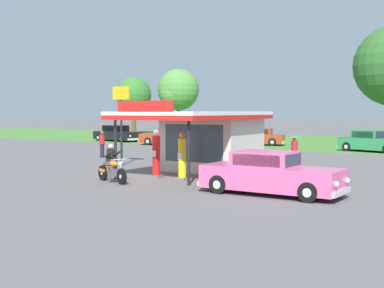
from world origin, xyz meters
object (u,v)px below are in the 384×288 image
object	(u,v)px
gas_pump_nearside	(156,156)
bystander_strolling_foreground	(102,143)
gas_pump_offside	(182,158)
parked_car_second_row_spare	(372,142)
parked_car_back_row_far_left	(117,134)
parked_car_back_row_far_right	(254,137)
motorcycle_with_rider	(111,166)
parked_car_back_row_centre	(172,137)
spare_tire_stack	(249,172)
featured_classic_sedan	(270,175)
bystander_standing_back_lot	(202,138)
roadside_pole_sign	(121,111)
bystander_chatting_near_pumps	(294,151)

from	to	relation	value
gas_pump_nearside	bystander_strolling_foreground	world-z (taller)	gas_pump_nearside
gas_pump_offside	parked_car_second_row_spare	distance (m)	20.25
parked_car_back_row_far_left	parked_car_back_row_far_right	xyz separation A→B (m)	(13.75, 1.85, -0.03)
motorcycle_with_rider	bystander_strolling_foreground	size ratio (longest dim) A/B	1.26
motorcycle_with_rider	parked_car_back_row_centre	size ratio (longest dim) A/B	0.37
gas_pump_nearside	spare_tire_stack	size ratio (longest dim) A/B	2.93
featured_classic_sedan	parked_car_back_row_centre	bearing A→B (deg)	131.87
parked_car_back_row_far_left	spare_tire_stack	bearing A→B (deg)	-38.85
motorcycle_with_rider	parked_car_back_row_far_right	distance (m)	25.06
bystander_standing_back_lot	roadside_pole_sign	xyz separation A→B (m)	(2.54, -12.47, 2.02)
featured_classic_sedan	spare_tire_stack	world-z (taller)	featured_classic_sedan
gas_pump_nearside	roadside_pole_sign	xyz separation A→B (m)	(-4.57, 3.09, 1.95)
parked_car_back_row_far_right	bystander_chatting_near_pumps	world-z (taller)	bystander_chatting_near_pumps
parked_car_back_row_centre	spare_tire_stack	world-z (taller)	parked_car_back_row_centre
bystander_strolling_foreground	parked_car_back_row_far_right	bearing A→B (deg)	80.03
parked_car_back_row_far_left	gas_pump_offside	bearing A→B (deg)	-44.03
bystander_strolling_foreground	spare_tire_stack	xyz separation A→B (m)	(12.63, -4.79, -0.52)
parked_car_back_row_centre	parked_car_back_row_far_right	xyz separation A→B (m)	(6.03, 3.64, -0.04)
parked_car_back_row_far_right	spare_tire_stack	world-z (taller)	parked_car_back_row_far_right
roadside_pole_sign	spare_tire_stack	xyz separation A→B (m)	(8.43, -1.69, -2.56)
gas_pump_nearside	parked_car_second_row_spare	xyz separation A→B (m)	(4.40, 20.02, -0.27)
featured_classic_sedan	parked_car_back_row_far_right	bearing A→B (deg)	116.92
bystander_standing_back_lot	bystander_strolling_foreground	size ratio (longest dim) A/B	1.02
spare_tire_stack	parked_car_back_row_far_right	bearing A→B (deg)	115.23
featured_classic_sedan	gas_pump_nearside	bearing A→B (deg)	164.66
gas_pump_offside	parked_car_second_row_spare	size ratio (longest dim) A/B	0.39
gas_pump_nearside	roadside_pole_sign	distance (m)	5.85
gas_pump_offside	bystander_strolling_foreground	xyz separation A→B (m)	(-10.15, 6.19, -0.04)
featured_classic_sedan	parked_car_second_row_spare	bearing A→B (deg)	94.72
motorcycle_with_rider	bystander_chatting_near_pumps	size ratio (longest dim) A/B	1.34
roadside_pole_sign	parked_car_back_row_far_left	bearing A→B (deg)	131.19
parked_car_back_row_far_left	bystander_strolling_foreground	distance (m)	17.91
bystander_strolling_foreground	parked_car_back_row_centre	bearing A→B (deg)	104.55
spare_tire_stack	roadside_pole_sign	bearing A→B (deg)	168.70
gas_pump_nearside	spare_tire_stack	bearing A→B (deg)	19.95
parked_car_second_row_spare	roadside_pole_sign	size ratio (longest dim) A/B	1.21
bystander_standing_back_lot	roadside_pole_sign	world-z (taller)	roadside_pole_sign
bystander_standing_back_lot	gas_pump_offside	bearing A→B (deg)	-61.40
bystander_strolling_foreground	bystander_chatting_near_pumps	bearing A→B (deg)	6.49
parked_car_back_row_far_left	parked_car_back_row_far_right	distance (m)	13.88
parked_car_second_row_spare	featured_classic_sedan	bearing A→B (deg)	-85.28
parked_car_back_row_far_right	gas_pump_nearside	bearing A→B (deg)	-75.00
parked_car_back_row_far_right	bystander_strolling_foreground	distance (m)	16.28
gas_pump_nearside	bystander_strolling_foreground	distance (m)	10.74
roadside_pole_sign	gas_pump_offside	bearing A→B (deg)	-27.43
parked_car_back_row_centre	gas_pump_nearside	bearing A→B (deg)	-57.17
roadside_pole_sign	gas_pump_nearside	bearing A→B (deg)	-34.01
motorcycle_with_rider	parked_car_back_row_far_right	size ratio (longest dim) A/B	0.37
gas_pump_nearside	parked_car_back_row_centre	xyz separation A→B (m)	(-11.99, 18.59, -0.26)
gas_pump_nearside	parked_car_back_row_far_left	size ratio (longest dim) A/B	0.37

